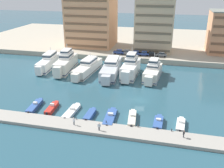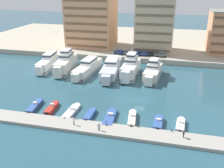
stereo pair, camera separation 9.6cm
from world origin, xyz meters
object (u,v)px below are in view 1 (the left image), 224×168
at_px(motorboat_blue_center_left, 90,115).
at_px(motorboat_blue_far_left, 35,106).
at_px(motorboat_cream_center_right, 132,119).
at_px(motorboat_blue_mid_right, 158,123).
at_px(yacht_white_center, 130,68).
at_px(yacht_ivory_center_right, 153,72).
at_px(car_grey_center_right, 161,54).
at_px(yacht_white_far_left, 49,62).
at_px(car_blue_center_left, 144,53).
at_px(motorboat_white_mid_left, 72,111).
at_px(car_black_center, 152,54).
at_px(motorboat_white_right, 181,125).
at_px(yacht_ivory_left, 66,63).
at_px(yacht_silver_center_left, 111,68).
at_px(car_grey_left, 127,52).
at_px(car_blue_mid_left, 136,53).
at_px(pedestrian_mid_deck, 74,121).
at_px(car_blue_far_left, 119,52).
at_px(yacht_ivory_mid_left, 88,67).
at_px(motorboat_red_left, 52,108).
at_px(motorboat_blue_center, 110,117).
at_px(pedestrian_near_edge, 184,133).
at_px(pedestrian_far_side, 99,126).

bearing_deg(motorboat_blue_center_left, motorboat_blue_far_left, 176.22).
relative_size(motorboat_cream_center_right, motorboat_blue_mid_right, 1.20).
distance_m(yacht_white_center, motorboat_blue_far_left, 33.78).
height_order(yacht_ivory_center_right, car_grey_center_right, yacht_ivory_center_right).
bearing_deg(yacht_white_far_left, motorboat_blue_far_left, -69.69).
relative_size(motorboat_cream_center_right, car_blue_center_left, 1.78).
height_order(motorboat_white_mid_left, car_black_center, car_black_center).
height_order(motorboat_white_mid_left, motorboat_white_right, motorboat_white_right).
relative_size(yacht_ivory_left, yacht_white_center, 1.15).
bearing_deg(car_black_center, motorboat_blue_far_left, -117.27).
xyz_separation_m(motorboat_blue_center_left, motorboat_cream_center_right, (9.72, 0.39, 0.09)).
bearing_deg(yacht_silver_center_left, car_grey_left, 84.37).
relative_size(motorboat_cream_center_right, car_blue_mid_left, 1.77).
bearing_deg(pedestrian_mid_deck, motorboat_white_mid_left, 116.39).
bearing_deg(car_blue_far_left, pedestrian_mid_deck, -88.32).
bearing_deg(motorboat_blue_mid_right, yacht_ivory_mid_left, 131.78).
xyz_separation_m(motorboat_red_left, car_grey_left, (9.71, 47.21, 2.44)).
height_order(motorboat_blue_center, pedestrian_near_edge, pedestrian_near_edge).
height_order(yacht_ivory_center_right, pedestrian_mid_deck, yacht_ivory_center_right).
relative_size(pedestrian_near_edge, pedestrian_mid_deck, 0.87).
relative_size(motorboat_blue_center_left, motorboat_blue_mid_right, 0.98).
distance_m(yacht_ivory_mid_left, motorboat_blue_far_left, 28.16).
xyz_separation_m(car_blue_mid_left, pedestrian_far_side, (0.41, -53.68, -1.24)).
bearing_deg(car_blue_mid_left, yacht_ivory_center_right, -66.48).
height_order(yacht_white_center, motorboat_blue_center, yacht_white_center).
height_order(motorboat_red_left, motorboat_blue_center, motorboat_red_left).
distance_m(yacht_white_center, motorboat_blue_center_left, 29.21).
xyz_separation_m(yacht_ivory_left, yacht_ivory_center_right, (30.22, -0.85, -0.50)).
distance_m(motorboat_white_mid_left, motorboat_blue_mid_right, 20.26).
xyz_separation_m(car_grey_left, pedestrian_mid_deck, (-1.51, -53.53, -1.21)).
relative_size(motorboat_blue_far_left, pedestrian_near_edge, 5.11).
distance_m(motorboat_blue_far_left, motorboat_red_left, 4.54).
xyz_separation_m(yacht_silver_center_left, motorboat_blue_mid_right, (17.57, -29.61, -1.51)).
relative_size(yacht_ivory_left, motorboat_white_right, 3.07).
bearing_deg(pedestrian_far_side, motorboat_red_left, 153.03).
height_order(yacht_silver_center_left, car_grey_center_right, yacht_silver_center_left).
bearing_deg(yacht_ivory_center_right, car_blue_center_left, 104.77).
distance_m(yacht_silver_center_left, motorboat_blue_center, 30.42).
distance_m(car_grey_center_right, pedestrian_far_side, 54.67).
relative_size(motorboat_blue_far_left, motorboat_white_right, 1.29).
bearing_deg(car_grey_center_right, yacht_ivory_center_right, -95.00).
bearing_deg(motorboat_blue_center, pedestrian_far_side, -97.44).
relative_size(motorboat_blue_center_left, car_grey_center_right, 1.47).
bearing_deg(car_blue_far_left, motorboat_blue_center_left, -86.02).
xyz_separation_m(yacht_white_center, motorboat_blue_far_left, (-19.04, -27.81, -2.31)).
xyz_separation_m(yacht_white_center, car_blue_far_left, (-7.87, 19.12, 0.14)).
bearing_deg(car_blue_far_left, yacht_white_far_left, -142.68).
height_order(yacht_ivory_center_right, car_grey_left, yacht_ivory_center_right).
relative_size(motorboat_white_mid_left, motorboat_blue_mid_right, 1.30).
bearing_deg(yacht_ivory_left, car_grey_center_right, 29.77).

